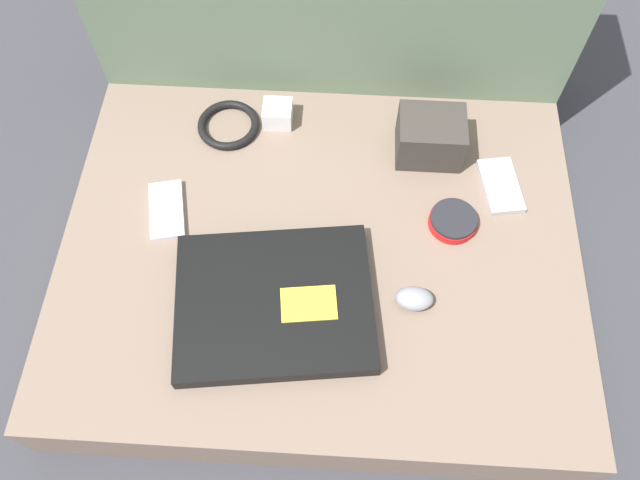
{
  "coord_description": "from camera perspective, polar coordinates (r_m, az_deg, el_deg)",
  "views": [
    {
      "loc": [
        0.03,
        -0.52,
        1.08
      ],
      "look_at": [
        0.0,
        0.0,
        0.15
      ],
      "focal_mm": 35.0,
      "sensor_mm": 36.0,
      "label": 1
    }
  ],
  "objects": [
    {
      "name": "charger_brick",
      "position": [
        1.24,
        -3.89,
        11.44
      ],
      "size": [
        0.06,
        0.05,
        0.04
      ],
      "color": "silver",
      "rests_on": "couch_seat"
    },
    {
      "name": "ground_plane",
      "position": [
        1.2,
        -0.0,
        -3.37
      ],
      "size": [
        8.0,
        8.0,
        0.0
      ],
      "primitive_type": "plane",
      "color": "#38383D"
    },
    {
      "name": "laptop",
      "position": [
        1.03,
        -4.17,
        -5.74
      ],
      "size": [
        0.35,
        0.3,
        0.03
      ],
      "rotation": [
        0.0,
        0.0,
        0.13
      ],
      "color": "black",
      "rests_on": "couch_seat"
    },
    {
      "name": "couch_backrest",
      "position": [
        1.27,
        1.28,
        21.06
      ],
      "size": [
        0.91,
        0.2,
        0.54
      ],
      "color": "#60755B",
      "rests_on": "ground_plane"
    },
    {
      "name": "cable_coil",
      "position": [
        1.25,
        -8.37,
        10.37
      ],
      "size": [
        0.12,
        0.12,
        0.02
      ],
      "color": "black",
      "rests_on": "couch_seat"
    },
    {
      "name": "camera_pouch",
      "position": [
        1.19,
        10.05,
        9.27
      ],
      "size": [
        0.12,
        0.1,
        0.09
      ],
      "color": "#38332D",
      "rests_on": "couch_seat"
    },
    {
      "name": "computer_mouse",
      "position": [
        1.04,
        8.62,
        -5.32
      ],
      "size": [
        0.06,
        0.04,
        0.03
      ],
      "rotation": [
        0.0,
        0.0,
        -0.01
      ],
      "color": "gray",
      "rests_on": "couch_seat"
    },
    {
      "name": "speaker_puck",
      "position": [
        1.13,
        12.07,
        1.72
      ],
      "size": [
        0.09,
        0.09,
        0.02
      ],
      "color": "red",
      "rests_on": "couch_seat"
    },
    {
      "name": "phone_silver",
      "position": [
        1.2,
        16.18,
        4.78
      ],
      "size": [
        0.08,
        0.13,
        0.01
      ],
      "rotation": [
        0.0,
        0.0,
        0.16
      ],
      "color": "#B7B7BC",
      "rests_on": "couch_seat"
    },
    {
      "name": "couch_seat",
      "position": [
        1.15,
        -0.0,
        -2.01
      ],
      "size": [
        0.91,
        0.71,
        0.13
      ],
      "color": "#7A6656",
      "rests_on": "ground_plane"
    },
    {
      "name": "phone_black",
      "position": [
        1.16,
        -13.84,
        2.65
      ],
      "size": [
        0.08,
        0.13,
        0.01
      ],
      "rotation": [
        0.0,
        0.0,
        0.22
      ],
      "color": "silver",
      "rests_on": "couch_seat"
    }
  ]
}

